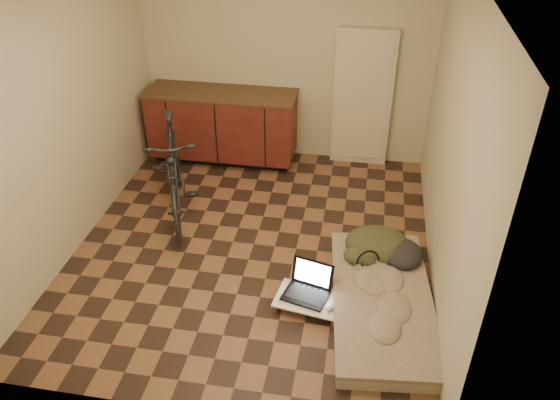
% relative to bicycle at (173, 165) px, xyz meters
% --- Properties ---
extents(room_shell, '(3.50, 4.00, 2.60)m').
position_rel_bicycle_xyz_m(room_shell, '(0.95, -0.45, 0.71)').
color(room_shell, brown).
rests_on(room_shell, ground).
extents(cabinets, '(1.84, 0.62, 0.91)m').
position_rel_bicycle_xyz_m(cabinets, '(0.20, 1.25, -0.12)').
color(cabinets, black).
rests_on(cabinets, ground).
extents(appliance_panel, '(0.70, 0.10, 1.70)m').
position_rel_bicycle_xyz_m(appliance_panel, '(1.90, 1.49, 0.26)').
color(appliance_panel, beige).
rests_on(appliance_panel, ground).
extents(bicycle, '(1.12, 1.88, 1.17)m').
position_rel_bicycle_xyz_m(bicycle, '(0.00, 0.00, 0.00)').
color(bicycle, black).
rests_on(bicycle, ground).
extents(futon, '(1.04, 1.86, 0.15)m').
position_rel_bicycle_xyz_m(futon, '(2.25, -1.16, -0.51)').
color(futon, '#BBAD95').
rests_on(futon, ground).
extents(clothing_pile, '(0.71, 0.61, 0.26)m').
position_rel_bicycle_xyz_m(clothing_pile, '(2.25, -0.53, -0.30)').
color(clothing_pile, '#363B22').
rests_on(clothing_pile, futon).
extents(headphones, '(0.33, 0.32, 0.17)m').
position_rel_bicycle_xyz_m(headphones, '(2.11, -0.81, -0.35)').
color(headphones, black).
rests_on(headphones, futon).
extents(lap_desk, '(0.63, 0.46, 0.10)m').
position_rel_bicycle_xyz_m(lap_desk, '(1.62, -1.24, -0.50)').
color(lap_desk, brown).
rests_on(lap_desk, ground).
extents(laptop, '(0.45, 0.42, 0.26)m').
position_rel_bicycle_xyz_m(laptop, '(1.60, -1.17, -0.44)').
color(laptop, black).
rests_on(laptop, lap_desk).
extents(mouse, '(0.10, 0.13, 0.04)m').
position_rel_bicycle_xyz_m(mouse, '(1.81, -1.33, -0.47)').
color(mouse, white).
rests_on(mouse, lap_desk).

